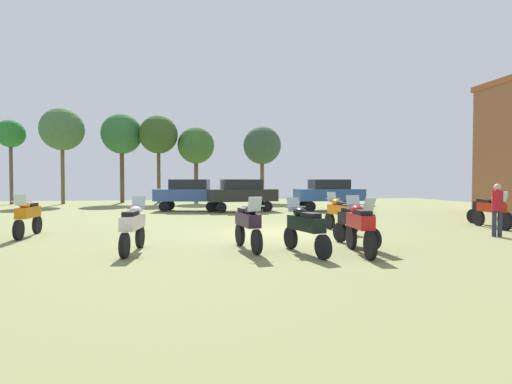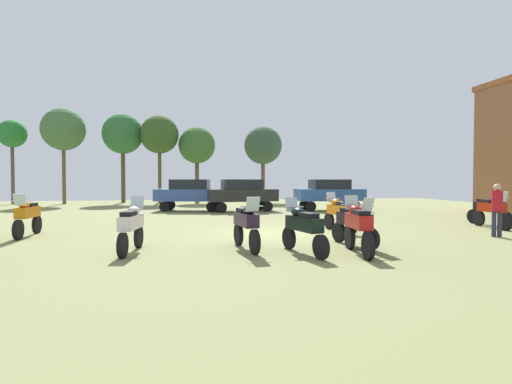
{
  "view_description": "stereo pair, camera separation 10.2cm",
  "coord_description": "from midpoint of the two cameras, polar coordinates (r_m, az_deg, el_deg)",
  "views": [
    {
      "loc": [
        -2.97,
        -13.77,
        1.92
      ],
      "look_at": [
        0.39,
        6.0,
        1.35
      ],
      "focal_mm": 27.17,
      "sensor_mm": 36.0,
      "label": 1
    },
    {
      "loc": [
        -2.87,
        -13.78,
        1.92
      ],
      "look_at": [
        0.39,
        6.0,
        1.35
      ],
      "focal_mm": 27.17,
      "sensor_mm": 36.0,
      "label": 2
    }
  ],
  "objects": [
    {
      "name": "motorcycle_1",
      "position": [
        11.71,
        14.27,
        -4.27
      ],
      "size": [
        0.75,
        2.08,
        1.44
      ],
      "rotation": [
        0.0,
        0.0,
        3.38
      ],
      "color": "black",
      "rests_on": "ground"
    },
    {
      "name": "tree_2",
      "position": [
        37.55,
        -32.49,
        7.12
      ],
      "size": [
        2.24,
        2.24,
        6.88
      ],
      "color": "brown",
      "rests_on": "ground"
    },
    {
      "name": "motorcycle_9",
      "position": [
        10.72,
        -1.46,
        -4.63
      ],
      "size": [
        0.67,
        2.17,
        1.49
      ],
      "rotation": [
        0.0,
        0.0,
        3.3
      ],
      "color": "black",
      "rests_on": "ground"
    },
    {
      "name": "car_1",
      "position": [
        24.27,
        -2.28,
        -0.1
      ],
      "size": [
        4.51,
        2.38,
        2.0
      ],
      "rotation": [
        0.0,
        0.0,
        1.71
      ],
      "color": "black",
      "rests_on": "ground"
    },
    {
      "name": "motorcycle_8",
      "position": [
        15.31,
        -30.72,
        -2.98
      ],
      "size": [
        0.62,
        2.21,
        1.49
      ],
      "rotation": [
        0.0,
        0.0,
        3.15
      ],
      "color": "black",
      "rests_on": "ground"
    },
    {
      "name": "car_3",
      "position": [
        25.45,
        10.57,
        -0.05
      ],
      "size": [
        4.31,
        1.81,
        2.0
      ],
      "rotation": [
        0.0,
        0.0,
        1.57
      ],
      "color": "black",
      "rests_on": "ground"
    },
    {
      "name": "motorcycle_3",
      "position": [
        18.25,
        31.25,
        -2.28
      ],
      "size": [
        0.62,
        2.21,
        1.49
      ],
      "rotation": [
        0.0,
        0.0,
        3.06
      ],
      "color": "black",
      "rests_on": "ground"
    },
    {
      "name": "tree_5",
      "position": [
        35.94,
        -26.72,
        8.2
      ],
      "size": [
        3.47,
        3.47,
        7.9
      ],
      "color": "brown",
      "rests_on": "ground"
    },
    {
      "name": "tree_3",
      "position": [
        35.61,
        -8.91,
        6.74
      ],
      "size": [
        3.29,
        3.29,
        6.79
      ],
      "color": "brown",
      "rests_on": "ground"
    },
    {
      "name": "motorcycle_5",
      "position": [
        10.21,
        6.95,
        -5.06
      ],
      "size": [
        0.78,
        2.21,
        1.44
      ],
      "rotation": [
        0.0,
        0.0,
        0.24
      ],
      "color": "black",
      "rests_on": "ground"
    },
    {
      "name": "motorcycle_4",
      "position": [
        19.39,
        30.98,
        -2.09
      ],
      "size": [
        0.67,
        2.16,
        1.47
      ],
      "rotation": [
        0.0,
        0.0,
        3.3
      ],
      "color": "black",
      "rests_on": "ground"
    },
    {
      "name": "tree_6",
      "position": [
        35.43,
        -14.25,
        8.14
      ],
      "size": [
        3.35,
        3.35,
        7.67
      ],
      "color": "brown",
      "rests_on": "ground"
    },
    {
      "name": "motorcycle_6",
      "position": [
        10.83,
        -17.9,
        -4.7
      ],
      "size": [
        0.63,
        2.16,
        1.47
      ],
      "rotation": [
        0.0,
        0.0,
        -0.12
      ],
      "color": "black",
      "rests_on": "ground"
    },
    {
      "name": "car_2",
      "position": [
        25.02,
        -9.84,
        -0.08
      ],
      "size": [
        4.57,
        2.59,
        2.0
      ],
      "rotation": [
        0.0,
        0.0,
        1.38
      ],
      "color": "black",
      "rests_on": "ground"
    },
    {
      "name": "motorcycle_7",
      "position": [
        10.45,
        14.76,
        -4.79
      ],
      "size": [
        0.62,
        2.17,
        1.51
      ],
      "rotation": [
        0.0,
        0.0,
        -0.11
      ],
      "color": "black",
      "rests_on": "ground"
    },
    {
      "name": "person_1",
      "position": [
        15.48,
        31.82,
        -1.72
      ],
      "size": [
        0.45,
        0.45,
        1.81
      ],
      "rotation": [
        0.0,
        0.0,
        5.84
      ],
      "color": "#292B3E",
      "rests_on": "ground"
    },
    {
      "name": "motorcycle_10",
      "position": [
        14.89,
        12.06,
        -2.93
      ],
      "size": [
        0.67,
        2.25,
        1.47
      ],
      "rotation": [
        0.0,
        0.0,
        0.15
      ],
      "color": "black",
      "rests_on": "ground"
    },
    {
      "name": "ground_plane",
      "position": [
        14.21,
        2.32,
        -6.1
      ],
      "size": [
        44.0,
        52.0,
        0.02
      ],
      "color": "olive"
    },
    {
      "name": "tree_1",
      "position": [
        36.29,
        -19.24,
        8.01
      ],
      "size": [
        3.5,
        3.5,
        7.8
      ],
      "color": "brown",
      "rests_on": "ground"
    },
    {
      "name": "tree_4",
      "position": [
        35.81,
        0.82,
        6.82
      ],
      "size": [
        3.47,
        3.47,
        6.92
      ],
      "color": "brown",
      "rests_on": "ground"
    }
  ]
}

